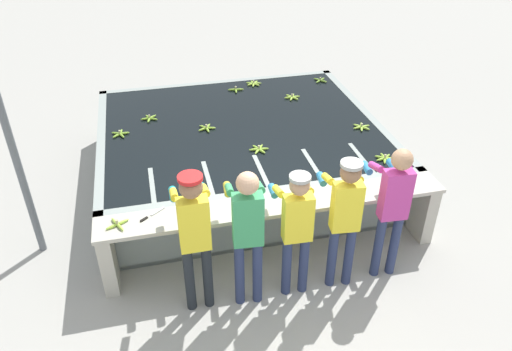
# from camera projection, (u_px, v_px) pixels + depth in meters

# --- Properties ---
(ground_plane) EXTENTS (80.00, 80.00, 0.00)m
(ground_plane) POSITION_uv_depth(u_px,v_px,m) (280.00, 270.00, 6.18)
(ground_plane) COLOR #A3A099
(ground_plane) RESTS_ON ground
(wash_tank) EXTENTS (4.22, 3.66, 0.87)m
(wash_tank) POSITION_uv_depth(u_px,v_px,m) (241.00, 151.00, 7.79)
(wash_tank) COLOR gray
(wash_tank) RESTS_ON ground
(work_ledge) EXTENTS (4.22, 0.45, 0.87)m
(work_ledge) POSITION_uv_depth(u_px,v_px,m) (276.00, 220.00, 6.03)
(work_ledge) COLOR #B7B2A3
(work_ledge) RESTS_ON ground
(worker_0) EXTENTS (0.40, 0.72, 1.76)m
(worker_0) POSITION_uv_depth(u_px,v_px,m) (194.00, 230.00, 5.14)
(worker_0) COLOR #1E2328
(worker_0) RESTS_ON ground
(worker_1) EXTENTS (0.45, 0.73, 1.75)m
(worker_1) POSITION_uv_depth(u_px,v_px,m) (248.00, 227.00, 5.22)
(worker_1) COLOR navy
(worker_1) RESTS_ON ground
(worker_2) EXTENTS (0.43, 0.72, 1.62)m
(worker_2) POSITION_uv_depth(u_px,v_px,m) (297.00, 224.00, 5.39)
(worker_2) COLOR navy
(worker_2) RESTS_ON ground
(worker_3) EXTENTS (0.46, 0.74, 1.69)m
(worker_3) POSITION_uv_depth(u_px,v_px,m) (345.00, 212.00, 5.47)
(worker_3) COLOR navy
(worker_3) RESTS_ON ground
(worker_4) EXTENTS (0.44, 0.73, 1.74)m
(worker_4) POSITION_uv_depth(u_px,v_px,m) (393.00, 201.00, 5.60)
(worker_4) COLOR navy
(worker_4) RESTS_ON ground
(banana_bunch_floating_0) EXTENTS (0.28, 0.28, 0.08)m
(banana_bunch_floating_0) POSITION_uv_depth(u_px,v_px,m) (236.00, 89.00, 8.67)
(banana_bunch_floating_0) COLOR #7FAD33
(banana_bunch_floating_0) RESTS_ON wash_tank
(banana_bunch_floating_1) EXTENTS (0.28, 0.27, 0.08)m
(banana_bunch_floating_1) POSITION_uv_depth(u_px,v_px,m) (207.00, 128.00, 7.46)
(banana_bunch_floating_1) COLOR #8CB738
(banana_bunch_floating_1) RESTS_ON wash_tank
(banana_bunch_floating_2) EXTENTS (0.28, 0.27, 0.08)m
(banana_bunch_floating_2) POSITION_uv_depth(u_px,v_px,m) (259.00, 149.00, 6.93)
(banana_bunch_floating_2) COLOR #8CB738
(banana_bunch_floating_2) RESTS_ON wash_tank
(banana_bunch_floating_3) EXTENTS (0.28, 0.28, 0.08)m
(banana_bunch_floating_3) POSITION_uv_depth(u_px,v_px,m) (385.00, 158.00, 6.72)
(banana_bunch_floating_3) COLOR #8CB738
(banana_bunch_floating_3) RESTS_ON wash_tank
(banana_bunch_floating_4) EXTENTS (0.27, 0.28, 0.08)m
(banana_bunch_floating_4) POSITION_uv_depth(u_px,v_px,m) (120.00, 134.00, 7.31)
(banana_bunch_floating_4) COLOR #7FAD33
(banana_bunch_floating_4) RESTS_ON wash_tank
(banana_bunch_floating_5) EXTENTS (0.28, 0.27, 0.08)m
(banana_bunch_floating_5) POSITION_uv_depth(u_px,v_px,m) (361.00, 127.00, 7.49)
(banana_bunch_floating_5) COLOR #9EC642
(banana_bunch_floating_5) RESTS_ON wash_tank
(banana_bunch_floating_6) EXTENTS (0.27, 0.28, 0.08)m
(banana_bunch_floating_6) POSITION_uv_depth(u_px,v_px,m) (150.00, 118.00, 7.73)
(banana_bunch_floating_6) COLOR #7FAD33
(banana_bunch_floating_6) RESTS_ON wash_tank
(banana_bunch_floating_7) EXTENTS (0.28, 0.28, 0.08)m
(banana_bunch_floating_7) POSITION_uv_depth(u_px,v_px,m) (254.00, 84.00, 8.89)
(banana_bunch_floating_7) COLOR #9EC642
(banana_bunch_floating_7) RESTS_ON wash_tank
(banana_bunch_floating_8) EXTENTS (0.28, 0.26, 0.08)m
(banana_bunch_floating_8) POSITION_uv_depth(u_px,v_px,m) (292.00, 97.00, 8.40)
(banana_bunch_floating_8) COLOR #9EC642
(banana_bunch_floating_8) RESTS_ON wash_tank
(banana_bunch_floating_9) EXTENTS (0.24, 0.24, 0.08)m
(banana_bunch_floating_9) POSITION_uv_depth(u_px,v_px,m) (320.00, 80.00, 9.02)
(banana_bunch_floating_9) COLOR #75A333
(banana_bunch_floating_9) RESTS_ON wash_tank
(banana_bunch_ledge_0) EXTENTS (0.28, 0.28, 0.08)m
(banana_bunch_ledge_0) POSITION_uv_depth(u_px,v_px,m) (345.00, 194.00, 6.01)
(banana_bunch_ledge_0) COLOR #8CB738
(banana_bunch_ledge_0) RESTS_ON work_ledge
(banana_bunch_ledge_1) EXTENTS (0.27, 0.27, 0.08)m
(banana_bunch_ledge_1) POSITION_uv_depth(u_px,v_px,m) (117.00, 224.00, 5.53)
(banana_bunch_ledge_1) COLOR #9EC642
(banana_bunch_ledge_1) RESTS_ON work_ledge
(banana_bunch_ledge_2) EXTENTS (0.24, 0.24, 0.08)m
(banana_bunch_ledge_2) POSITION_uv_depth(u_px,v_px,m) (297.00, 199.00, 5.92)
(banana_bunch_ledge_2) COLOR #93BC3D
(banana_bunch_ledge_2) RESTS_ON work_ledge
(knife_0) EXTENTS (0.30, 0.23, 0.02)m
(knife_0) POSITION_uv_depth(u_px,v_px,m) (149.00, 216.00, 5.66)
(knife_0) COLOR silver
(knife_0) RESTS_ON work_ledge
(support_post_left) EXTENTS (0.09, 0.09, 3.20)m
(support_post_left) POSITION_uv_depth(u_px,v_px,m) (11.00, 142.00, 5.64)
(support_post_left) COLOR slate
(support_post_left) RESTS_ON ground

